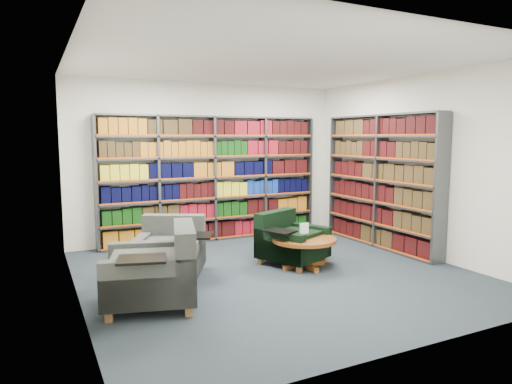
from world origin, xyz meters
name	(u,v)px	position (x,y,z in m)	size (l,w,h in m)	color
room_shell	(276,171)	(0.00, 0.00, 1.40)	(5.02, 5.02, 2.82)	#1C2930
bookshelf_back	(213,179)	(0.00, 2.34, 1.10)	(4.00, 0.28, 2.20)	#47494F
bookshelf_right	(381,182)	(2.34, 0.60, 1.10)	(0.28, 2.50, 2.20)	#47494F
chair_teal_left	(171,252)	(-1.29, 0.56, 0.31)	(1.15, 1.15, 0.78)	black
chair_green_right	(288,242)	(0.44, 0.41, 0.30)	(1.10, 1.09, 0.75)	black
chair_teal_front	(159,273)	(-1.71, -0.45, 0.35)	(1.19, 1.26, 0.88)	black
coffee_table	(304,244)	(0.50, 0.07, 0.34)	(0.91, 0.91, 0.64)	brown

